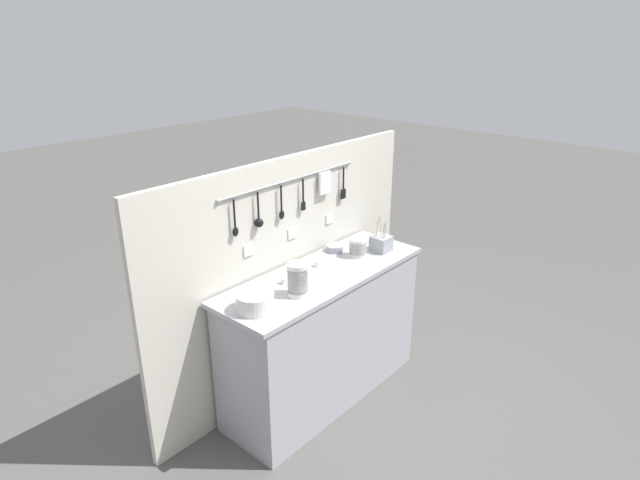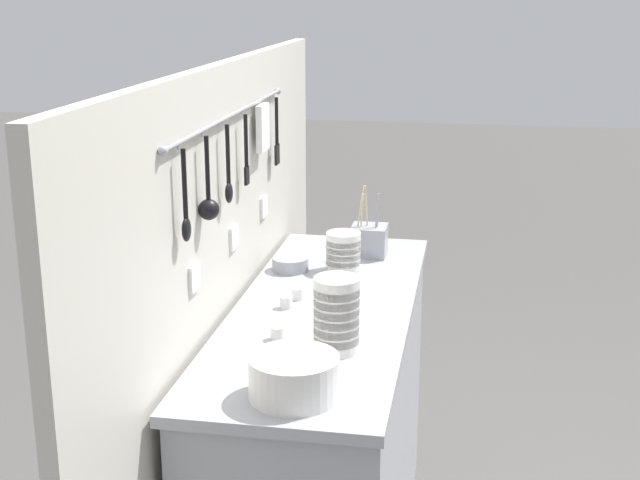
{
  "view_description": "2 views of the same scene",
  "coord_description": "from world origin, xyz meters",
  "px_view_note": "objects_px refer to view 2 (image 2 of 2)",
  "views": [
    {
      "loc": [
        -2.35,
        -2.04,
        2.43
      ],
      "look_at": [
        -0.07,
        -0.03,
        1.2
      ],
      "focal_mm": 30.0,
      "sensor_mm": 36.0,
      "label": 1
    },
    {
      "loc": [
        -2.48,
        -0.43,
        1.87
      ],
      "look_at": [
        -0.06,
        0.0,
        1.16
      ],
      "focal_mm": 50.0,
      "sensor_mm": 36.0,
      "label": 2
    }
  ],
  "objects_px": {
    "cup_mid_row": "(297,294)",
    "cup_front_left": "(357,237)",
    "plate_stack": "(294,377)",
    "cup_back_right": "(277,333)",
    "cup_edge_far": "(335,241)",
    "cup_centre": "(286,302)",
    "cutlery_caddy": "(369,240)",
    "bowl_stack_short_front": "(336,315)",
    "bowl_stack_nested_right": "(343,251)",
    "steel_mixing_bowl": "(290,264)"
  },
  "relations": [
    {
      "from": "cup_mid_row",
      "to": "cup_front_left",
      "type": "bearing_deg",
      "value": -8.3
    },
    {
      "from": "plate_stack",
      "to": "cup_front_left",
      "type": "distance_m",
      "value": 1.32
    },
    {
      "from": "cup_back_right",
      "to": "cup_edge_far",
      "type": "xyz_separation_m",
      "value": [
        0.92,
        -0.01,
        0.0
      ]
    },
    {
      "from": "cup_front_left",
      "to": "cup_centre",
      "type": "bearing_deg",
      "value": 171.16
    },
    {
      "from": "cutlery_caddy",
      "to": "cup_centre",
      "type": "relative_size",
      "value": 6.62
    },
    {
      "from": "bowl_stack_short_front",
      "to": "bowl_stack_nested_right",
      "type": "bearing_deg",
      "value": 7.03
    },
    {
      "from": "bowl_stack_short_front",
      "to": "cup_edge_far",
      "type": "height_order",
      "value": "bowl_stack_short_front"
    },
    {
      "from": "bowl_stack_short_front",
      "to": "cup_back_right",
      "type": "relative_size",
      "value": 5.29
    },
    {
      "from": "bowl_stack_short_front",
      "to": "cup_centre",
      "type": "relative_size",
      "value": 5.29
    },
    {
      "from": "cup_back_right",
      "to": "cup_edge_far",
      "type": "height_order",
      "value": "same"
    },
    {
      "from": "cup_mid_row",
      "to": "plate_stack",
      "type": "bearing_deg",
      "value": -169.29
    },
    {
      "from": "cup_back_right",
      "to": "cup_mid_row",
      "type": "height_order",
      "value": "same"
    },
    {
      "from": "bowl_stack_nested_right",
      "to": "plate_stack",
      "type": "distance_m",
      "value": 0.98
    },
    {
      "from": "plate_stack",
      "to": "steel_mixing_bowl",
      "type": "xyz_separation_m",
      "value": [
        0.94,
        0.21,
        -0.03
      ]
    },
    {
      "from": "bowl_stack_short_front",
      "to": "bowl_stack_nested_right",
      "type": "relative_size",
      "value": 1.55
    },
    {
      "from": "cup_back_right",
      "to": "bowl_stack_short_front",
      "type": "bearing_deg",
      "value": -106.77
    },
    {
      "from": "bowl_stack_short_front",
      "to": "cup_edge_far",
      "type": "xyz_separation_m",
      "value": [
        0.97,
        0.16,
        -0.08
      ]
    },
    {
      "from": "plate_stack",
      "to": "cup_edge_far",
      "type": "bearing_deg",
      "value": 4.63
    },
    {
      "from": "cup_back_right",
      "to": "cup_centre",
      "type": "bearing_deg",
      "value": 6.67
    },
    {
      "from": "cup_centre",
      "to": "cup_front_left",
      "type": "height_order",
      "value": "same"
    },
    {
      "from": "cup_back_right",
      "to": "cup_front_left",
      "type": "bearing_deg",
      "value": -5.01
    },
    {
      "from": "cutlery_caddy",
      "to": "cup_back_right",
      "type": "bearing_deg",
      "value": 169.71
    },
    {
      "from": "steel_mixing_bowl",
      "to": "cup_mid_row",
      "type": "height_order",
      "value": "steel_mixing_bowl"
    },
    {
      "from": "cup_back_right",
      "to": "plate_stack",
      "type": "bearing_deg",
      "value": -161.16
    },
    {
      "from": "cutlery_caddy",
      "to": "plate_stack",
      "type": "bearing_deg",
      "value": 178.33
    },
    {
      "from": "steel_mixing_bowl",
      "to": "plate_stack",
      "type": "bearing_deg",
      "value": -167.66
    },
    {
      "from": "bowl_stack_short_front",
      "to": "plate_stack",
      "type": "relative_size",
      "value": 0.95
    },
    {
      "from": "plate_stack",
      "to": "cutlery_caddy",
      "type": "xyz_separation_m",
      "value": [
        1.16,
        -0.03,
        0.0
      ]
    },
    {
      "from": "bowl_stack_nested_right",
      "to": "steel_mixing_bowl",
      "type": "relative_size",
      "value": 1.07
    },
    {
      "from": "cup_centre",
      "to": "cup_edge_far",
      "type": "relative_size",
      "value": 1.0
    },
    {
      "from": "steel_mixing_bowl",
      "to": "cup_back_right",
      "type": "height_order",
      "value": "steel_mixing_bowl"
    },
    {
      "from": "cup_mid_row",
      "to": "cup_front_left",
      "type": "xyz_separation_m",
      "value": [
        0.65,
        -0.1,
        0.0
      ]
    },
    {
      "from": "cup_back_right",
      "to": "cup_mid_row",
      "type": "distance_m",
      "value": 0.32
    },
    {
      "from": "cup_centre",
      "to": "bowl_stack_nested_right",
      "type": "bearing_deg",
      "value": -16.21
    },
    {
      "from": "cup_edge_far",
      "to": "cup_front_left",
      "type": "bearing_deg",
      "value": -50.49
    },
    {
      "from": "plate_stack",
      "to": "cup_mid_row",
      "type": "bearing_deg",
      "value": 10.71
    },
    {
      "from": "plate_stack",
      "to": "cup_mid_row",
      "type": "height_order",
      "value": "plate_stack"
    },
    {
      "from": "cutlery_caddy",
      "to": "cup_front_left",
      "type": "bearing_deg",
      "value": 22.53
    },
    {
      "from": "cup_back_right",
      "to": "cup_edge_far",
      "type": "bearing_deg",
      "value": -0.86
    },
    {
      "from": "bowl_stack_short_front",
      "to": "plate_stack",
      "type": "xyz_separation_m",
      "value": [
        -0.29,
        0.05,
        -0.05
      ]
    },
    {
      "from": "steel_mixing_bowl",
      "to": "cup_mid_row",
      "type": "distance_m",
      "value": 0.29
    },
    {
      "from": "plate_stack",
      "to": "cup_edge_far",
      "type": "xyz_separation_m",
      "value": [
        1.26,
        0.1,
        -0.03
      ]
    },
    {
      "from": "bowl_stack_short_front",
      "to": "cup_centre",
      "type": "bearing_deg",
      "value": 34.01
    },
    {
      "from": "bowl_stack_short_front",
      "to": "bowl_stack_nested_right",
      "type": "xyz_separation_m",
      "value": [
        0.69,
        0.08,
        -0.04
      ]
    },
    {
      "from": "bowl_stack_short_front",
      "to": "cup_edge_far",
      "type": "bearing_deg",
      "value": 9.17
    },
    {
      "from": "bowl_stack_short_front",
      "to": "bowl_stack_nested_right",
      "type": "distance_m",
      "value": 0.69
    },
    {
      "from": "bowl_stack_nested_right",
      "to": "plate_stack",
      "type": "height_order",
      "value": "bowl_stack_nested_right"
    },
    {
      "from": "bowl_stack_short_front",
      "to": "steel_mixing_bowl",
      "type": "height_order",
      "value": "bowl_stack_short_front"
    },
    {
      "from": "bowl_stack_nested_right",
      "to": "steel_mixing_bowl",
      "type": "height_order",
      "value": "bowl_stack_nested_right"
    },
    {
      "from": "bowl_stack_nested_right",
      "to": "cup_centre",
      "type": "distance_m",
      "value": 0.41
    }
  ]
}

